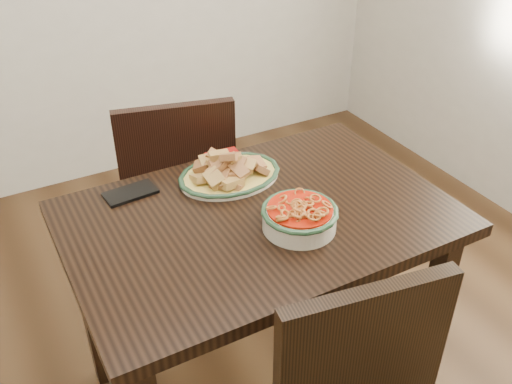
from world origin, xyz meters
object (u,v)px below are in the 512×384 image
smartphone (130,193)px  noodle_bowl (300,215)px  chair_far (177,186)px  fish_plate (229,166)px  dining_table (259,243)px

smartphone → noodle_bowl: bearing=-51.9°
chair_far → fish_plate: 0.51m
fish_plate → noodle_bowl: (0.05, -0.32, -0.00)m
chair_far → dining_table: bearing=105.6°
noodle_bowl → dining_table: bearing=118.4°
chair_far → smartphone: 0.51m
fish_plate → smartphone: size_ratio=2.09×
smartphone → dining_table: bearing=-47.3°
fish_plate → smartphone: fish_plate is taller
noodle_bowl → smartphone: bearing=132.7°
noodle_bowl → chair_far: bearing=96.7°
dining_table → chair_far: size_ratio=1.23×
chair_far → fish_plate: chair_far is taller
fish_plate → chair_far: bearing=94.6°
noodle_bowl → fish_plate: bearing=99.3°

